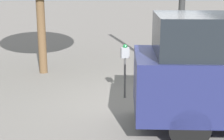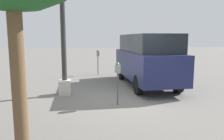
# 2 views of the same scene
# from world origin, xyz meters

# --- Properties ---
(ground_plane) EXTENTS (80.00, 80.00, 0.00)m
(ground_plane) POSITION_xyz_m (0.00, 0.00, 0.00)
(ground_plane) COLOR slate
(parking_meter_near) EXTENTS (0.22, 0.15, 1.37)m
(parking_meter_near) POSITION_xyz_m (-0.54, 0.49, 1.01)
(parking_meter_near) COLOR #4C4C4C
(parking_meter_near) RESTS_ON ground
(lamp_post) EXTENTS (0.44, 0.44, 6.27)m
(lamp_post) POSITION_xyz_m (1.09, 2.19, 2.29)
(lamp_post) COLOR beige
(lamp_post) RESTS_ON ground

